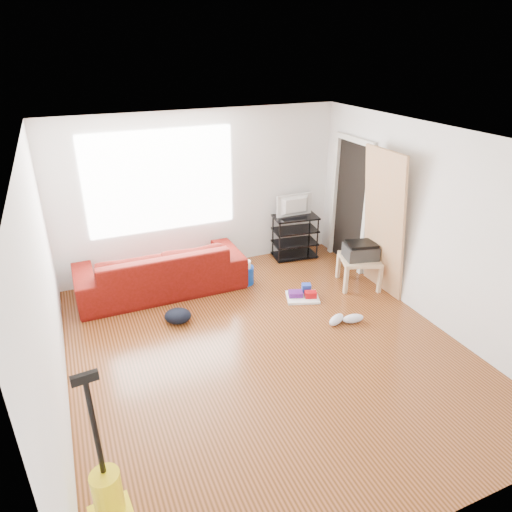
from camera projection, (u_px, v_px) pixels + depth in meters
name	position (u px, v px, depth m)	size (l,w,h in m)	color
room	(268.00, 249.00, 5.13)	(4.51, 5.01, 2.51)	#49260C
sofa	(163.00, 290.00, 6.83)	(2.40, 0.94, 0.70)	#430901
tv_stand	(295.00, 236.00, 7.74)	(0.78, 0.51, 0.74)	black
tv	(296.00, 206.00, 7.51)	(0.64, 0.08, 0.37)	black
side_table	(360.00, 262.00, 6.82)	(0.71, 0.71, 0.45)	tan
printer	(361.00, 251.00, 6.74)	(0.54, 0.46, 0.25)	#282828
bucket	(245.00, 283.00, 7.03)	(0.27, 0.27, 0.27)	#0837A0
toilet_paper	(247.00, 272.00, 6.93)	(0.12, 0.12, 0.11)	white
cleaning_tray	(303.00, 295.00, 6.60)	(0.55, 0.49, 0.16)	white
backpack	(178.00, 322.00, 6.05)	(0.35, 0.28, 0.19)	black
sneakers	(345.00, 319.00, 6.00)	(0.53, 0.27, 0.12)	silver
vacuum	(110.00, 507.00, 3.35)	(0.34, 0.38, 1.46)	yellow
door_panel	(376.00, 289.00, 6.87)	(0.04, 0.84, 2.11)	#BB7F4C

